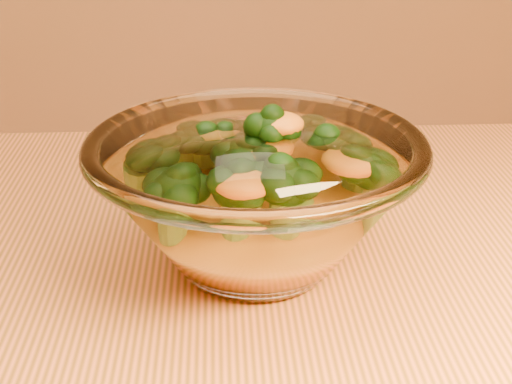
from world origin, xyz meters
TOP-DOWN VIEW (x-y plane):
  - glass_bowl at (-0.10, 0.12)m, footprint 0.23×0.23m
  - cheese_sauce at (-0.10, 0.12)m, footprint 0.13×0.13m
  - broccoli_heap at (-0.10, 0.13)m, footprint 0.17×0.13m

SIDE VIEW (x-z plane):
  - cheese_sauce at x=-0.10m, z-range 0.76..0.80m
  - glass_bowl at x=-0.10m, z-range 0.75..0.85m
  - broccoli_heap at x=-0.10m, z-range 0.78..0.86m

